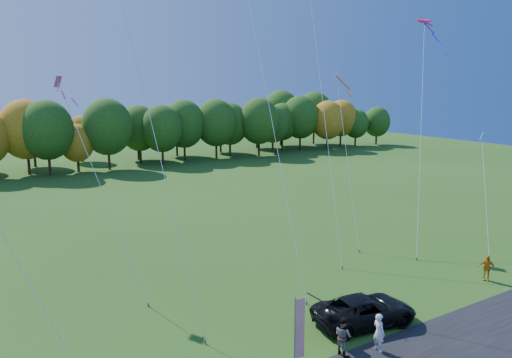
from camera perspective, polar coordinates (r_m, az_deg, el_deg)
ground at (r=25.02m, az=7.70°, el=-18.27°), size 160.00×160.00×0.00m
tree_line at (r=74.03m, az=-20.55°, el=0.81°), size 116.00×12.00×10.00m
black_suv at (r=26.87m, az=12.31°, el=-14.46°), size 5.78×3.40×1.51m
person_tailgate_a at (r=24.59m, az=13.86°, el=-16.65°), size 0.47×0.69×1.82m
person_tailgate_b at (r=24.02m, az=9.94°, el=-17.24°), size 0.68×0.87×1.78m
person_east at (r=34.69m, az=24.86°, el=-9.19°), size 0.87×1.02×1.64m
feather_flag at (r=21.71m, az=4.88°, el=-16.58°), size 0.47×0.14×3.54m
kite_delta_blue at (r=26.98m, az=-15.12°, el=18.98°), size 4.50×12.67×32.96m
kite_parafoil_orange at (r=38.70m, az=7.09°, el=13.24°), size 7.63×13.76×27.99m
kite_delta_red at (r=30.47m, az=1.34°, el=9.49°), size 2.41×10.35×22.54m
kite_parafoil_rainbow at (r=40.37m, az=18.34°, el=5.48°), size 9.62×7.80×17.78m
kite_diamond_white at (r=38.65m, az=10.37°, el=2.44°), size 2.82×6.26×13.63m
kite_diamond_pink at (r=30.31m, az=-17.34°, el=-0.84°), size 3.05×8.22×12.92m
kite_diamond_blue_low at (r=40.05m, az=24.74°, el=-1.63°), size 4.39×4.46×8.73m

